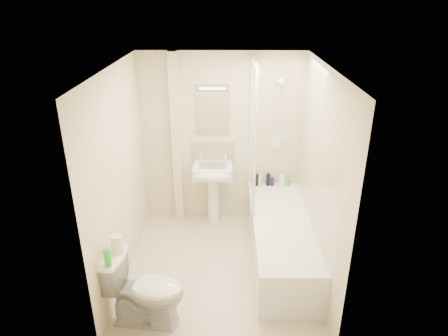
{
  "coord_description": "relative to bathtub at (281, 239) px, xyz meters",
  "views": [
    {
      "loc": [
        0.09,
        -3.94,
        3.09
      ],
      "look_at": [
        0.04,
        0.2,
        1.24
      ],
      "focal_mm": 32.0,
      "sensor_mm": 36.0,
      "label": 1
    }
  ],
  "objects": [
    {
      "name": "pipe_boxing",
      "position": [
        -1.37,
        0.99,
        0.91
      ],
      "size": [
        0.12,
        0.12,
        2.4
      ],
      "primitive_type": "cube",
      "color": "beige",
      "rests_on": "ground"
    },
    {
      "name": "mirror",
      "position": [
        -0.87,
        1.04,
        1.29
      ],
      "size": [
        0.46,
        0.01,
        0.6
      ],
      "primitive_type": "cube",
      "color": "white",
      "rests_on": "wall_back"
    },
    {
      "name": "wall_left",
      "position": [
        -1.85,
        -0.2,
        0.91
      ],
      "size": [
        0.02,
        2.5,
        2.4
      ],
      "primitive_type": "cube",
      "color": "beige",
      "rests_on": "ground"
    },
    {
      "name": "bottle_white_a",
      "position": [
        -0.21,
        0.96,
        0.34
      ],
      "size": [
        0.06,
        0.06,
        0.16
      ],
      "primitive_type": "cylinder",
      "color": "silver",
      "rests_on": "bathtub"
    },
    {
      "name": "bottle_black_b",
      "position": [
        -0.09,
        0.96,
        0.35
      ],
      "size": [
        0.05,
        0.05,
        0.18
      ],
      "primitive_type": "cylinder",
      "color": "black",
      "rests_on": "bathtub"
    },
    {
      "name": "bathtub",
      "position": [
        0.0,
        0.0,
        0.0
      ],
      "size": [
        0.7,
        2.1,
        0.55
      ],
      "color": "white",
      "rests_on": "ground"
    },
    {
      "name": "tile_back",
      "position": [
        0.0,
        1.04,
        1.14
      ],
      "size": [
        0.7,
        0.01,
        1.75
      ],
      "primitive_type": "cube",
      "color": "beige",
      "rests_on": "wall_back"
    },
    {
      "name": "toilet_roll_upper",
      "position": [
        -1.71,
        -0.98,
        0.64
      ],
      "size": [
        0.11,
        0.11,
        0.09
      ],
      "primitive_type": "cylinder",
      "color": "white",
      "rests_on": "toilet_roll_lower"
    },
    {
      "name": "green_bottle",
      "position": [
        -1.75,
        -1.18,
        0.59
      ],
      "size": [
        0.06,
        0.06,
        0.18
      ],
      "primitive_type": "cylinder",
      "color": "green",
      "rests_on": "toilet"
    },
    {
      "name": "bottle_blue",
      "position": [
        -0.03,
        0.96,
        0.32
      ],
      "size": [
        0.06,
        0.06,
        0.12
      ],
      "primitive_type": "cylinder",
      "color": "#131456",
      "rests_on": "bathtub"
    },
    {
      "name": "wall_back",
      "position": [
        -0.75,
        1.05,
        0.91
      ],
      "size": [
        2.2,
        0.02,
        2.4
      ],
      "primitive_type": "cube",
      "color": "beige",
      "rests_on": "ground"
    },
    {
      "name": "bottle_green",
      "position": [
        0.18,
        0.96,
        0.31
      ],
      "size": [
        0.07,
        0.07,
        0.1
      ],
      "primitive_type": "cylinder",
      "color": "green",
      "rests_on": "bathtub"
    },
    {
      "name": "bottle_white_b",
      "position": [
        0.12,
        0.96,
        0.34
      ],
      "size": [
        0.06,
        0.06,
        0.16
      ],
      "primitive_type": "cylinder",
      "color": "white",
      "rests_on": "bathtub"
    },
    {
      "name": "bottle_black_a",
      "position": [
        -0.26,
        0.96,
        0.35
      ],
      "size": [
        0.07,
        0.07,
        0.17
      ],
      "primitive_type": "cylinder",
      "color": "black",
      "rests_on": "bathtub"
    },
    {
      "name": "toilet_roll_lower",
      "position": [
        -1.72,
        -0.97,
        0.55
      ],
      "size": [
        0.12,
        0.12,
        0.1
      ],
      "primitive_type": "cylinder",
      "color": "white",
      "rests_on": "toilet"
    },
    {
      "name": "ceiling",
      "position": [
        -0.75,
        -0.2,
        2.11
      ],
      "size": [
        2.2,
        2.5,
        0.02
      ],
      "primitive_type": "cube",
      "color": "white",
      "rests_on": "wall_back"
    },
    {
      "name": "bottle_cream",
      "position": [
        0.08,
        0.96,
        0.35
      ],
      "size": [
        0.05,
        0.05,
        0.18
      ],
      "primitive_type": "cylinder",
      "color": "#F2E8BB",
      "rests_on": "bathtub"
    },
    {
      "name": "pedestal_sink",
      "position": [
        -0.87,
        0.81,
        0.43
      ],
      "size": [
        0.53,
        0.49,
        1.03
      ],
      "color": "white",
      "rests_on": "ground"
    },
    {
      "name": "splashback",
      "position": [
        -0.87,
        1.04,
        0.74
      ],
      "size": [
        0.6,
        0.02,
        0.3
      ],
      "primitive_type": "cube",
      "color": "beige",
      "rests_on": "wall_back"
    },
    {
      "name": "shower_screen",
      "position": [
        -0.35,
        0.6,
        1.16
      ],
      "size": [
        0.04,
        0.92,
        1.8
      ],
      "color": "white",
      "rests_on": "bathtub"
    },
    {
      "name": "tile_right",
      "position": [
        0.34,
        0.0,
        1.14
      ],
      "size": [
        0.01,
        2.1,
        1.75
      ],
      "primitive_type": "cube",
      "color": "beige",
      "rests_on": "wall_right"
    },
    {
      "name": "strip_light",
      "position": [
        -0.87,
        1.02,
        1.66
      ],
      "size": [
        0.42,
        0.07,
        0.07
      ],
      "primitive_type": "cube",
      "color": "silver",
      "rests_on": "wall_back"
    },
    {
      "name": "floor",
      "position": [
        -0.75,
        -0.2,
        -0.29
      ],
      "size": [
        2.5,
        2.5,
        0.0
      ],
      "primitive_type": "plane",
      "color": "beige",
      "rests_on": "ground"
    },
    {
      "name": "wall_right",
      "position": [
        0.35,
        -0.2,
        0.91
      ],
      "size": [
        0.02,
        2.5,
        2.4
      ],
      "primitive_type": "cube",
      "color": "beige",
      "rests_on": "ground"
    },
    {
      "name": "shower_fixture",
      "position": [
        -0.0,
        0.99,
        1.26
      ],
      "size": [
        0.1,
        0.16,
        0.99
      ],
      "color": "white",
      "rests_on": "wall_back"
    },
    {
      "name": "toilet",
      "position": [
        -1.47,
        -1.05,
        0.1
      ],
      "size": [
        0.62,
        0.88,
        0.79
      ],
      "primitive_type": "imported",
      "rotation": [
        0.0,
        0.0,
        1.45
      ],
      "color": "white",
      "rests_on": "ground"
    }
  ]
}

